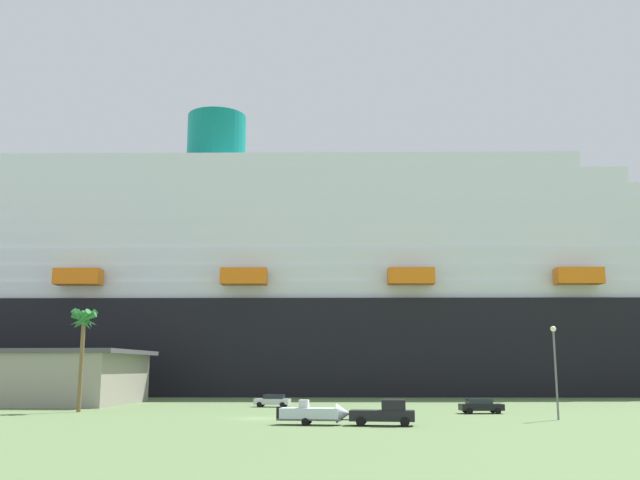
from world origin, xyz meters
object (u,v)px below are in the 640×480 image
(palm_tree, at_px, (83,326))
(parked_car_black_coupe, at_px, (481,406))
(street_lamp, at_px, (555,359))
(pickup_truck, at_px, (385,413))
(parked_car_silver_sedan, at_px, (273,400))
(small_boat_on_trailer, at_px, (317,414))
(cruise_ship, at_px, (395,302))

(palm_tree, height_order, parked_car_black_coupe, palm_tree)
(street_lamp, height_order, parked_car_black_coupe, street_lamp)
(pickup_truck, height_order, parked_car_silver_sedan, pickup_truck)
(parked_car_silver_sedan, bearing_deg, parked_car_black_coupe, -27.90)
(pickup_truck, bearing_deg, street_lamp, 23.55)
(street_lamp, xyz_separation_m, parked_car_silver_sedan, (-29.61, 22.32, -4.92))
(parked_car_silver_sedan, bearing_deg, pickup_truck, -67.22)
(small_boat_on_trailer, bearing_deg, palm_tree, 147.10)
(palm_tree, distance_m, street_lamp, 52.04)
(pickup_truck, relative_size, parked_car_silver_sedan, 1.23)
(small_boat_on_trailer, distance_m, parked_car_silver_sedan, 29.82)
(cruise_ship, height_order, palm_tree, cruise_ship)
(pickup_truck, bearing_deg, parked_car_silver_sedan, 112.78)
(pickup_truck, relative_size, palm_tree, 0.49)
(parked_car_silver_sedan, distance_m, parked_car_black_coupe, 27.24)
(street_lamp, bearing_deg, parked_car_black_coupe, 120.04)
(cruise_ship, bearing_deg, small_boat_on_trailer, -99.83)
(palm_tree, distance_m, parked_car_silver_sedan, 25.45)
(small_boat_on_trailer, xyz_separation_m, parked_car_black_coupe, (17.50, 16.34, -0.13))
(street_lamp, relative_size, parked_car_black_coupe, 1.86)
(small_boat_on_trailer, xyz_separation_m, parked_car_silver_sedan, (-6.58, 29.09, -0.13))
(small_boat_on_trailer, height_order, parked_car_silver_sedan, small_boat_on_trailer)
(cruise_ship, height_order, small_boat_on_trailer, cruise_ship)
(pickup_truck, height_order, palm_tree, palm_tree)
(small_boat_on_trailer, distance_m, parked_car_black_coupe, 23.94)
(small_boat_on_trailer, relative_size, parked_car_silver_sedan, 1.52)
(cruise_ship, bearing_deg, street_lamp, -81.87)
(parked_car_silver_sedan, bearing_deg, palm_tree, -152.03)
(pickup_truck, relative_size, parked_car_black_coupe, 1.20)
(street_lamp, bearing_deg, small_boat_on_trailer, -163.62)
(small_boat_on_trailer, xyz_separation_m, street_lamp, (23.03, 6.77, 4.79))
(pickup_truck, xyz_separation_m, parked_car_silver_sedan, (-12.50, 29.77, -0.21))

